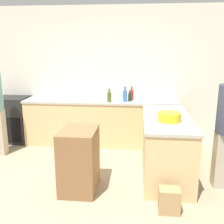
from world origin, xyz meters
name	(u,v)px	position (x,y,z in m)	size (l,w,h in m)	color
ground_plane	(80,197)	(0.00, 0.00, 0.00)	(14.00, 14.00, 0.00)	tan
wall_back	(103,75)	(0.00, 2.32, 1.35)	(8.00, 0.06, 2.70)	silver
counter_back	(101,122)	(0.00, 1.98, 0.45)	(3.00, 0.65, 0.90)	#D6B27A
counter_peninsula	(165,145)	(1.15, 0.83, 0.45)	(0.69, 1.71, 0.90)	#D6B27A
range_oven	(14,119)	(-1.84, 1.99, 0.46)	(0.67, 0.60, 0.92)	black
island_table	(79,160)	(-0.05, 0.21, 0.43)	(0.47, 0.62, 0.86)	brown
mixing_bowl	(169,117)	(1.16, 0.57, 0.97)	(0.32, 0.32, 0.12)	yellow
water_bottle_blue	(125,96)	(0.47, 1.86, 1.02)	(0.09, 0.09, 0.29)	#386BB7
olive_oil_bottle	(109,97)	(0.18, 1.80, 1.00)	(0.08, 0.08, 0.25)	#475B1E
wine_bottle_dark	(130,97)	(0.56, 1.91, 0.99)	(0.06, 0.06, 0.21)	black
hot_sauce_bottle	(132,95)	(0.59, 2.03, 1.01)	(0.08, 0.08, 0.27)	red
paper_bag	(169,200)	(1.12, -0.20, 0.15)	(0.25, 0.18, 0.30)	#A88456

